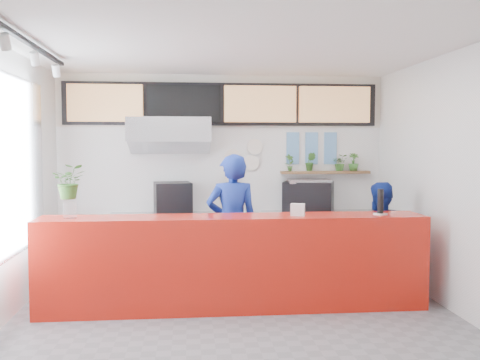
% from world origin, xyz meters
% --- Properties ---
extents(floor, '(5.00, 5.00, 0.00)m').
position_xyz_m(floor, '(0.00, 0.00, 0.00)').
color(floor, slate).
rests_on(floor, ground).
extents(ceiling, '(5.00, 5.00, 0.00)m').
position_xyz_m(ceiling, '(0.00, 0.00, 3.00)').
color(ceiling, silver).
extents(wall_back, '(5.00, 0.00, 5.00)m').
position_xyz_m(wall_back, '(0.00, 2.50, 1.50)').
color(wall_back, white).
rests_on(wall_back, ground).
extents(wall_right, '(0.00, 5.00, 5.00)m').
position_xyz_m(wall_right, '(2.50, 0.00, 1.50)').
color(wall_right, white).
rests_on(wall_right, ground).
extents(service_counter, '(4.50, 0.60, 1.10)m').
position_xyz_m(service_counter, '(0.00, 0.40, 0.55)').
color(service_counter, red).
rests_on(service_counter, ground).
extents(cream_band, '(5.00, 0.02, 0.80)m').
position_xyz_m(cream_band, '(0.00, 2.49, 2.60)').
color(cream_band, beige).
rests_on(cream_band, wall_back).
extents(prep_bench, '(1.80, 0.60, 0.90)m').
position_xyz_m(prep_bench, '(-0.80, 2.20, 0.45)').
color(prep_bench, '#B2B5BA').
rests_on(prep_bench, ground).
extents(panini_oven, '(0.59, 0.59, 0.47)m').
position_xyz_m(panini_oven, '(-0.76, 2.20, 1.14)').
color(panini_oven, black).
rests_on(panini_oven, prep_bench).
extents(extraction_hood, '(1.20, 0.70, 0.35)m').
position_xyz_m(extraction_hood, '(-0.80, 2.15, 2.15)').
color(extraction_hood, '#B2B5BA').
rests_on(extraction_hood, ceiling).
extents(hood_lip, '(1.20, 0.69, 0.31)m').
position_xyz_m(hood_lip, '(-0.80, 2.15, 1.95)').
color(hood_lip, '#B2B5BA').
rests_on(hood_lip, ceiling).
extents(right_bench, '(1.80, 0.60, 0.90)m').
position_xyz_m(right_bench, '(1.50, 2.20, 0.45)').
color(right_bench, '#B2B5BA').
rests_on(right_bench, ground).
extents(espresso_machine, '(0.86, 0.74, 0.47)m').
position_xyz_m(espresso_machine, '(1.29, 2.20, 1.13)').
color(espresso_machine, black).
rests_on(espresso_machine, right_bench).
extents(espresso_tray, '(0.65, 0.48, 0.06)m').
position_xyz_m(espresso_tray, '(1.29, 2.20, 1.38)').
color(espresso_tray, '#A6A9AD').
rests_on(espresso_tray, espresso_machine).
extents(herb_shelf, '(1.40, 0.18, 0.04)m').
position_xyz_m(herb_shelf, '(1.60, 2.40, 1.50)').
color(herb_shelf, brown).
rests_on(herb_shelf, wall_back).
extents(menu_board_far_left, '(1.10, 0.10, 0.55)m').
position_xyz_m(menu_board_far_left, '(-1.75, 2.38, 2.55)').
color(menu_board_far_left, tan).
rests_on(menu_board_far_left, wall_back).
extents(menu_board_mid_left, '(1.10, 0.10, 0.55)m').
position_xyz_m(menu_board_mid_left, '(-0.59, 2.38, 2.55)').
color(menu_board_mid_left, black).
rests_on(menu_board_mid_left, wall_back).
extents(menu_board_mid_right, '(1.10, 0.10, 0.55)m').
position_xyz_m(menu_board_mid_right, '(0.57, 2.38, 2.55)').
color(menu_board_mid_right, tan).
rests_on(menu_board_mid_right, wall_back).
extents(menu_board_far_right, '(1.10, 0.10, 0.55)m').
position_xyz_m(menu_board_far_right, '(1.73, 2.38, 2.55)').
color(menu_board_far_right, tan).
rests_on(menu_board_far_right, wall_back).
extents(soffit, '(4.80, 0.04, 0.65)m').
position_xyz_m(soffit, '(0.00, 2.46, 2.55)').
color(soffit, black).
rests_on(soffit, wall_back).
extents(window_pane, '(0.04, 2.20, 1.90)m').
position_xyz_m(window_pane, '(-2.47, 0.30, 1.70)').
color(window_pane, silver).
rests_on(window_pane, wall_left).
extents(window_frame, '(0.03, 2.30, 2.00)m').
position_xyz_m(window_frame, '(-2.45, 0.30, 1.70)').
color(window_frame, '#B2B5BA').
rests_on(window_frame, wall_left).
extents(track_rail, '(0.05, 2.40, 0.04)m').
position_xyz_m(track_rail, '(-2.10, 0.00, 2.94)').
color(track_rail, black).
rests_on(track_rail, ceiling).
extents(dec_plate_a, '(0.24, 0.03, 0.24)m').
position_xyz_m(dec_plate_a, '(0.15, 2.47, 1.75)').
color(dec_plate_a, silver).
rests_on(dec_plate_a, wall_back).
extents(dec_plate_b, '(0.24, 0.03, 0.24)m').
position_xyz_m(dec_plate_b, '(0.45, 2.47, 1.65)').
color(dec_plate_b, silver).
rests_on(dec_plate_b, wall_back).
extents(dec_plate_c, '(0.24, 0.03, 0.24)m').
position_xyz_m(dec_plate_c, '(0.15, 2.47, 1.45)').
color(dec_plate_c, silver).
rests_on(dec_plate_c, wall_back).
extents(dec_plate_d, '(0.24, 0.03, 0.24)m').
position_xyz_m(dec_plate_d, '(0.50, 2.47, 1.90)').
color(dec_plate_d, silver).
rests_on(dec_plate_d, wall_back).
extents(photo_frame_a, '(0.20, 0.02, 0.25)m').
position_xyz_m(photo_frame_a, '(1.10, 2.48, 2.00)').
color(photo_frame_a, '#598CBF').
rests_on(photo_frame_a, wall_back).
extents(photo_frame_b, '(0.20, 0.02, 0.25)m').
position_xyz_m(photo_frame_b, '(1.40, 2.48, 2.00)').
color(photo_frame_b, '#598CBF').
rests_on(photo_frame_b, wall_back).
extents(photo_frame_c, '(0.20, 0.02, 0.25)m').
position_xyz_m(photo_frame_c, '(1.70, 2.48, 2.00)').
color(photo_frame_c, '#598CBF').
rests_on(photo_frame_c, wall_back).
extents(photo_frame_d, '(0.20, 0.02, 0.25)m').
position_xyz_m(photo_frame_d, '(1.10, 2.48, 1.75)').
color(photo_frame_d, '#598CBF').
rests_on(photo_frame_d, wall_back).
extents(photo_frame_e, '(0.20, 0.02, 0.25)m').
position_xyz_m(photo_frame_e, '(1.40, 2.48, 1.75)').
color(photo_frame_e, '#598CBF').
rests_on(photo_frame_e, wall_back).
extents(photo_frame_f, '(0.20, 0.02, 0.25)m').
position_xyz_m(photo_frame_f, '(1.70, 2.48, 1.75)').
color(photo_frame_f, '#598CBF').
rests_on(photo_frame_f, wall_back).
extents(staff_center, '(0.68, 0.46, 1.81)m').
position_xyz_m(staff_center, '(0.03, 0.98, 0.91)').
color(staff_center, navy).
rests_on(staff_center, ground).
extents(staff_right, '(0.86, 0.79, 1.44)m').
position_xyz_m(staff_right, '(1.94, 0.94, 0.72)').
color(staff_right, navy).
rests_on(staff_right, ground).
extents(herb_a, '(0.16, 0.13, 0.27)m').
position_xyz_m(herb_a, '(1.04, 2.40, 1.65)').
color(herb_a, '#315E21').
rests_on(herb_a, herb_shelf).
extents(herb_b, '(0.20, 0.18, 0.29)m').
position_xyz_m(herb_b, '(1.37, 2.40, 1.67)').
color(herb_b, '#315E21').
rests_on(herb_b, herb_shelf).
extents(herb_c, '(0.27, 0.25, 0.26)m').
position_xyz_m(herb_c, '(1.84, 2.40, 1.65)').
color(herb_c, '#315E21').
rests_on(herb_c, herb_shelf).
extents(herb_d, '(0.17, 0.15, 0.28)m').
position_xyz_m(herb_d, '(2.05, 2.40, 1.66)').
color(herb_d, '#315E21').
rests_on(herb_d, herb_shelf).
extents(glass_vase, '(0.16, 0.16, 0.19)m').
position_xyz_m(glass_vase, '(-1.86, 0.38, 1.19)').
color(glass_vase, silver).
rests_on(glass_vase, service_counter).
extents(basil_vase, '(0.40, 0.36, 0.39)m').
position_xyz_m(basil_vase, '(-1.86, 0.38, 1.52)').
color(basil_vase, '#315E21').
rests_on(basil_vase, glass_vase).
extents(napkin_holder, '(0.18, 0.14, 0.14)m').
position_xyz_m(napkin_holder, '(0.75, 0.35, 1.17)').
color(napkin_holder, silver).
rests_on(napkin_holder, service_counter).
extents(white_plate, '(0.20, 0.20, 0.01)m').
position_xyz_m(white_plate, '(1.75, 0.36, 1.11)').
color(white_plate, silver).
rests_on(white_plate, service_counter).
extents(pepper_mill, '(0.08, 0.08, 0.29)m').
position_xyz_m(pepper_mill, '(1.75, 0.36, 1.26)').
color(pepper_mill, black).
rests_on(pepper_mill, white_plate).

